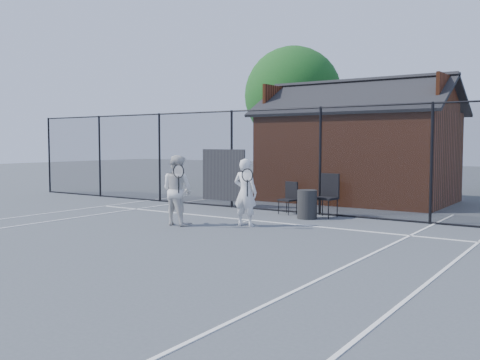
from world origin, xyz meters
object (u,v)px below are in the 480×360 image
Objects in this scene: player_back at (177,190)px; waste_bin at (307,204)px; clubhouse at (358,154)px; chair_right at (326,196)px; player_front at (245,192)px; chair_left at (288,198)px.

player_back reaches higher than waste_bin.
chair_right is (0.86, -4.40, -1.03)m from clubhouse.
chair_left is at bearing 95.07° from player_front.
waste_bin is (2.14, 2.73, -0.47)m from player_back.
chair_left is (1.27, 3.23, -0.41)m from player_back.
clubhouse is at bearing 106.82° from chair_right.
player_front is 2.12m from waste_bin.
chair_left is 0.77× the size of chair_right.
player_back reaches higher than player_front.
clubhouse reaches higher than player_back.
chair_right is at bearing 9.85° from chair_left.
clubhouse is 7.33× the size of chair_left.
player_front reaches higher than chair_left.
player_front is (-0.08, -6.87, -0.79)m from clubhouse.
player_back is 2.24× the size of waste_bin.
clubhouse reaches higher than chair_right.
player_front is 2.51m from chair_left.
waste_bin is at bearing -83.38° from clubhouse.
player_front reaches higher than chair_right.
clubhouse is 4.00× the size of player_front.
player_back is at bearing -121.26° from chair_right.
player_front is at bearing -90.66° from clubhouse.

